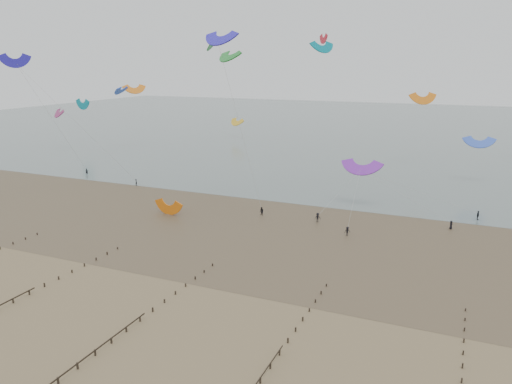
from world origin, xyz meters
TOP-DOWN VIEW (x-y plane):
  - ground at (0.00, 0.00)m, footprint 500.00×500.00m
  - sea_and_shore at (-4.08, 34.40)m, footprint 500.00×665.00m
  - groynes at (4.00, -19.05)m, footprint 72.16×50.16m
  - kitesurfer_lead at (-38.34, 50.03)m, footprint 0.75×0.71m
  - kitesurfers at (34.19, 45.45)m, footprint 148.98×22.11m
  - grounded_kite at (-17.16, 32.30)m, footprint 6.54×5.41m
  - kites_airborne at (-5.48, 91.38)m, footprint 239.89×123.72m

SIDE VIEW (x-z plane):
  - ground at x=0.00m, z-range 0.00..0.00m
  - grounded_kite at x=-17.16m, z-range -1.64..1.64m
  - sea_and_shore at x=-4.08m, z-range -0.01..0.02m
  - groynes at x=4.00m, z-range -0.03..0.97m
  - kitesurfer_lead at x=-38.34m, z-range 0.00..1.73m
  - kitesurfers at x=34.19m, z-range -0.04..1.84m
  - kites_airborne at x=-5.48m, z-range 1.17..39.23m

